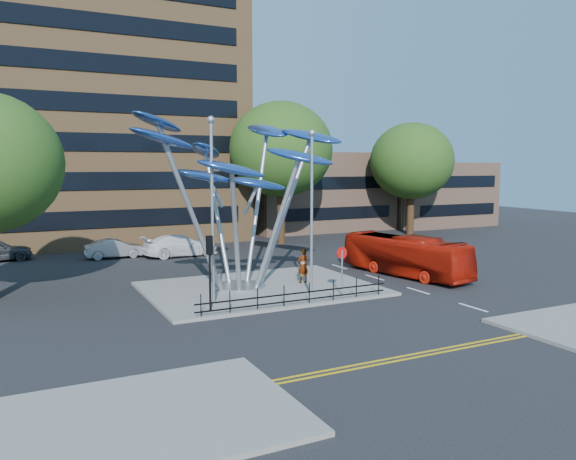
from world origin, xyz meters
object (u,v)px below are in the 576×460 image
leaf_sculpture (236,162)px  pedestrian (303,266)px  parked_car_mid (115,249)px  street_lamp_left (212,195)px  no_entry_sign_island (342,262)px  street_lamp_right (312,198)px  red_bus (405,256)px  parked_car_right (180,245)px  tree_right (281,150)px  traffic_light_island (210,257)px  tree_far (412,161)px

leaf_sculpture → pedestrian: 6.87m
pedestrian → parked_car_mid: bearing=-70.2°
street_lamp_left → no_entry_sign_island: (6.50, -0.98, -3.54)m
street_lamp_right → red_bus: 9.27m
no_entry_sign_island → parked_car_mid: bearing=114.8°
parked_car_mid → no_entry_sign_island: bearing=-153.5°
parked_car_right → tree_right: bearing=-76.3°
leaf_sculpture → red_bus: bearing=-5.5°
tree_right → traffic_light_island: bearing=-123.7°
no_entry_sign_island → pedestrian: no_entry_sign_island is taller
tree_far → parked_car_mid: (-28.22, -1.67, -6.42)m
tree_far → no_entry_sign_island: (-20.00, -19.48, -5.29)m
tree_far → street_lamp_left: (-26.50, -18.50, -1.75)m
pedestrian → parked_car_mid: 16.34m
no_entry_sign_island → red_bus: size_ratio=0.28×
tree_right → parked_car_right: size_ratio=2.19×
tree_right → tree_far: (14.00, 0.00, -0.93)m
tree_far → parked_car_mid: bearing=-176.6°
tree_far → traffic_light_island: 33.61m
tree_right → red_bus: 17.71m
tree_right → no_entry_sign_island: 21.31m
red_bus → parked_car_mid: size_ratio=2.11×
pedestrian → parked_car_mid: (-7.84, 14.33, -0.43)m
leaf_sculpture → traffic_light_island: size_ratio=3.71×
street_lamp_right → pedestrian: size_ratio=4.29×
pedestrian → tree_right: bearing=-120.6°
no_entry_sign_island → traffic_light_island: bearing=-179.9°
tree_right → tree_far: tree_right is taller
traffic_light_island → parked_car_right: (3.28, 16.56, -1.81)m
leaf_sculpture → parked_car_right: bearing=88.4°
parked_car_right → leaf_sculpture: bearing=175.3°
tree_far → no_entry_sign_island: tree_far is taller
tree_right → street_lamp_right: tree_right is taller
tree_right → pedestrian: size_ratio=6.26×
parked_car_right → no_entry_sign_island: bearing=-170.4°
street_lamp_right → parked_car_mid: size_ratio=1.98×
street_lamp_right → pedestrian: (1.13, 3.00, -3.98)m
street_lamp_right → pedestrian: bearing=69.4°
street_lamp_left → parked_car_right: size_ratio=1.60×
tree_right → pedestrian: bearing=-111.7°
traffic_light_island → parked_car_right: 16.98m
traffic_light_island → tree_far: bearing=35.8°
traffic_light_island → no_entry_sign_island: (7.00, 0.02, -0.80)m
street_lamp_right → red_bus: (8.00, 2.66, -3.86)m
pedestrian → street_lamp_right: bearing=60.6°
parked_car_mid → parked_car_right: parked_car_right is taller
street_lamp_left → parked_car_mid: 17.55m
tree_right → red_bus: bearing=-88.2°
tree_right → leaf_sculpture: size_ratio=0.95×
tree_right → traffic_light_island: tree_right is taller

